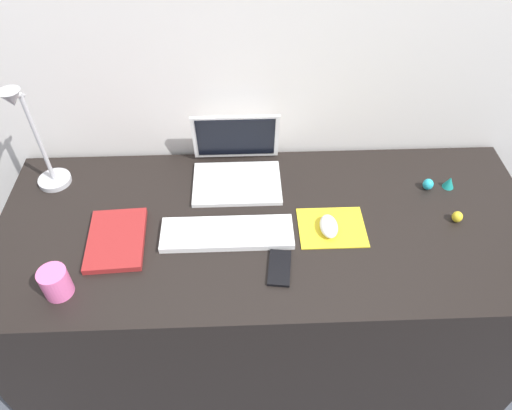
{
  "coord_description": "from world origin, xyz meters",
  "views": [
    {
      "loc": [
        -0.08,
        -1.02,
        1.88
      ],
      "look_at": [
        -0.04,
        0.0,
        0.83
      ],
      "focal_mm": 33.67,
      "sensor_mm": 36.0,
      "label": 1
    }
  ],
  "objects_px": {
    "keyboard": "(227,233)",
    "toy_figurine_yellow": "(457,217)",
    "desk_lamp": "(36,142)",
    "toy_figurine_teal": "(449,182)",
    "coffee_mug": "(56,282)",
    "laptop": "(236,163)",
    "toy_figurine_cyan": "(428,184)",
    "cell_phone": "(279,268)",
    "notebook_pad": "(116,240)",
    "mouse": "(329,226)"
  },
  "relations": [
    {
      "from": "keyboard",
      "to": "desk_lamp",
      "type": "distance_m",
      "value": 0.67
    },
    {
      "from": "keyboard",
      "to": "notebook_pad",
      "type": "distance_m",
      "value": 0.34
    },
    {
      "from": "keyboard",
      "to": "toy_figurine_yellow",
      "type": "bearing_deg",
      "value": 2.66
    },
    {
      "from": "notebook_pad",
      "to": "laptop",
      "type": "bearing_deg",
      "value": 35.52
    },
    {
      "from": "keyboard",
      "to": "toy_figurine_yellow",
      "type": "height_order",
      "value": "toy_figurine_yellow"
    },
    {
      "from": "toy_figurine_yellow",
      "to": "cell_phone",
      "type": "bearing_deg",
      "value": -163.73
    },
    {
      "from": "toy_figurine_yellow",
      "to": "toy_figurine_cyan",
      "type": "xyz_separation_m",
      "value": [
        -0.05,
        0.15,
        0.0
      ]
    },
    {
      "from": "laptop",
      "to": "toy_figurine_yellow",
      "type": "bearing_deg",
      "value": -19.64
    },
    {
      "from": "keyboard",
      "to": "coffee_mug",
      "type": "height_order",
      "value": "coffee_mug"
    },
    {
      "from": "notebook_pad",
      "to": "toy_figurine_teal",
      "type": "relative_size",
      "value": 5.58
    },
    {
      "from": "toy_figurine_yellow",
      "to": "toy_figurine_teal",
      "type": "height_order",
      "value": "toy_figurine_teal"
    },
    {
      "from": "desk_lamp",
      "to": "toy_figurine_teal",
      "type": "bearing_deg",
      "value": -2.28
    },
    {
      "from": "laptop",
      "to": "toy_figurine_cyan",
      "type": "bearing_deg",
      "value": -8.53
    },
    {
      "from": "coffee_mug",
      "to": "toy_figurine_cyan",
      "type": "distance_m",
      "value": 1.21
    },
    {
      "from": "cell_phone",
      "to": "desk_lamp",
      "type": "height_order",
      "value": "desk_lamp"
    },
    {
      "from": "cell_phone",
      "to": "notebook_pad",
      "type": "bearing_deg",
      "value": 173.46
    },
    {
      "from": "mouse",
      "to": "coffee_mug",
      "type": "distance_m",
      "value": 0.81
    },
    {
      "from": "toy_figurine_yellow",
      "to": "toy_figurine_teal",
      "type": "bearing_deg",
      "value": 81.08
    },
    {
      "from": "keyboard",
      "to": "coffee_mug",
      "type": "distance_m",
      "value": 0.51
    },
    {
      "from": "desk_lamp",
      "to": "notebook_pad",
      "type": "relative_size",
      "value": 1.66
    },
    {
      "from": "laptop",
      "to": "toy_figurine_cyan",
      "type": "distance_m",
      "value": 0.66
    },
    {
      "from": "notebook_pad",
      "to": "keyboard",
      "type": "bearing_deg",
      "value": -0.82
    },
    {
      "from": "notebook_pad",
      "to": "toy_figurine_yellow",
      "type": "bearing_deg",
      "value": -0.44
    },
    {
      "from": "desk_lamp",
      "to": "toy_figurine_cyan",
      "type": "height_order",
      "value": "desk_lamp"
    },
    {
      "from": "keyboard",
      "to": "toy_figurine_teal",
      "type": "relative_size",
      "value": 9.53
    },
    {
      "from": "desk_lamp",
      "to": "toy_figurine_cyan",
      "type": "xyz_separation_m",
      "value": [
        1.28,
        -0.06,
        -0.17
      ]
    },
    {
      "from": "laptop",
      "to": "keyboard",
      "type": "height_order",
      "value": "laptop"
    },
    {
      "from": "laptop",
      "to": "mouse",
      "type": "relative_size",
      "value": 3.12
    },
    {
      "from": "cell_phone",
      "to": "toy_figurine_teal",
      "type": "distance_m",
      "value": 0.69
    },
    {
      "from": "mouse",
      "to": "cell_phone",
      "type": "relative_size",
      "value": 0.75
    },
    {
      "from": "toy_figurine_teal",
      "to": "toy_figurine_cyan",
      "type": "bearing_deg",
      "value": -175.87
    },
    {
      "from": "desk_lamp",
      "to": "coffee_mug",
      "type": "relative_size",
      "value": 4.46
    },
    {
      "from": "desk_lamp",
      "to": "coffee_mug",
      "type": "bearing_deg",
      "value": -73.63
    },
    {
      "from": "notebook_pad",
      "to": "toy_figurine_yellow",
      "type": "xyz_separation_m",
      "value": [
        1.07,
        0.05,
        0.01
      ]
    },
    {
      "from": "cell_phone",
      "to": "toy_figurine_yellow",
      "type": "xyz_separation_m",
      "value": [
        0.58,
        0.17,
        0.01
      ]
    },
    {
      "from": "coffee_mug",
      "to": "notebook_pad",
      "type": "bearing_deg",
      "value": 54.13
    },
    {
      "from": "coffee_mug",
      "to": "toy_figurine_yellow",
      "type": "height_order",
      "value": "coffee_mug"
    },
    {
      "from": "desk_lamp",
      "to": "coffee_mug",
      "type": "height_order",
      "value": "desk_lamp"
    },
    {
      "from": "mouse",
      "to": "toy_figurine_yellow",
      "type": "bearing_deg",
      "value": 3.66
    },
    {
      "from": "laptop",
      "to": "coffee_mug",
      "type": "xyz_separation_m",
      "value": [
        -0.5,
        -0.47,
        -0.01
      ]
    },
    {
      "from": "keyboard",
      "to": "toy_figurine_teal",
      "type": "height_order",
      "value": "toy_figurine_teal"
    },
    {
      "from": "laptop",
      "to": "toy_figurine_teal",
      "type": "height_order",
      "value": "laptop"
    },
    {
      "from": "notebook_pad",
      "to": "coffee_mug",
      "type": "height_order",
      "value": "coffee_mug"
    },
    {
      "from": "keyboard",
      "to": "laptop",
      "type": "bearing_deg",
      "value": 83.39
    },
    {
      "from": "notebook_pad",
      "to": "toy_figurine_yellow",
      "type": "height_order",
      "value": "toy_figurine_yellow"
    },
    {
      "from": "laptop",
      "to": "toy_figurine_yellow",
      "type": "relative_size",
      "value": 8.04
    },
    {
      "from": "mouse",
      "to": "toy_figurine_yellow",
      "type": "xyz_separation_m",
      "value": [
        0.42,
        0.03,
        -0.0
      ]
    },
    {
      "from": "coffee_mug",
      "to": "toy_figurine_teal",
      "type": "xyz_separation_m",
      "value": [
        1.23,
        0.38,
        -0.02
      ]
    },
    {
      "from": "notebook_pad",
      "to": "coffee_mug",
      "type": "relative_size",
      "value": 2.68
    },
    {
      "from": "toy_figurine_teal",
      "to": "coffee_mug",
      "type": "bearing_deg",
      "value": -162.67
    }
  ]
}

